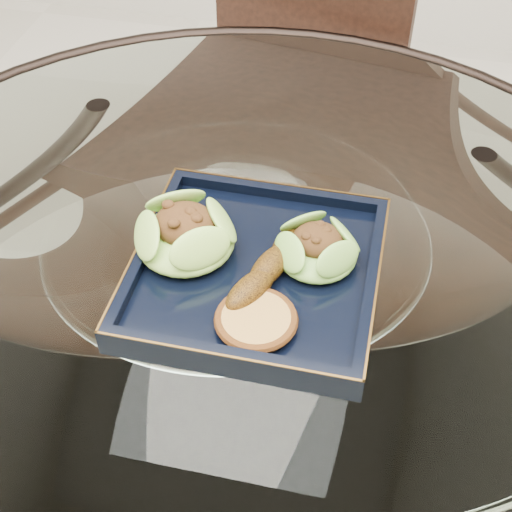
# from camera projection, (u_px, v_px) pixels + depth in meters

# --- Properties ---
(dining_table) EXTENTS (1.13, 1.13, 0.77)m
(dining_table) POSITION_uv_depth(u_px,v_px,m) (240.00, 350.00, 0.94)
(dining_table) COLOR white
(dining_table) RESTS_ON ground
(dining_chair) EXTENTS (0.43, 0.43, 0.86)m
(dining_chair) POSITION_uv_depth(u_px,v_px,m) (285.00, 176.00, 1.38)
(dining_chair) COLOR black
(dining_chair) RESTS_ON ground
(navy_plate) EXTENTS (0.27, 0.27, 0.02)m
(navy_plate) POSITION_uv_depth(u_px,v_px,m) (256.00, 275.00, 0.80)
(navy_plate) COLOR black
(navy_plate) RESTS_ON dining_table
(lettuce_wrap_left) EXTENTS (0.13, 0.13, 0.04)m
(lettuce_wrap_left) POSITION_uv_depth(u_px,v_px,m) (185.00, 236.00, 0.80)
(lettuce_wrap_left) COLOR #5B9029
(lettuce_wrap_left) RESTS_ON navy_plate
(lettuce_wrap_right) EXTENTS (0.11, 0.11, 0.03)m
(lettuce_wrap_right) POSITION_uv_depth(u_px,v_px,m) (317.00, 250.00, 0.79)
(lettuce_wrap_right) COLOR #4F8F29
(lettuce_wrap_right) RESTS_ON navy_plate
(roasted_plantain) EXTENTS (0.08, 0.15, 0.03)m
(roasted_plantain) POSITION_uv_depth(u_px,v_px,m) (270.00, 266.00, 0.77)
(roasted_plantain) COLOR #593609
(roasted_plantain) RESTS_ON navy_plate
(crumb_patty) EXTENTS (0.09, 0.09, 0.01)m
(crumb_patty) POSITION_uv_depth(u_px,v_px,m) (256.00, 321.00, 0.73)
(crumb_patty) COLOR #C79042
(crumb_patty) RESTS_ON navy_plate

